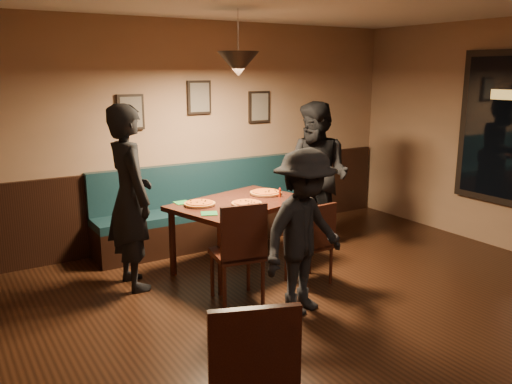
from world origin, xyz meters
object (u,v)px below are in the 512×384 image
Objects in this scene: booth_bench at (211,205)px; chair_near_right at (309,242)px; soda_glass at (299,192)px; tabasco_bottle at (280,192)px; dining_table at (239,235)px; chair_near_left at (237,251)px; diner_left at (130,198)px; diner_right at (317,176)px; diner_front at (304,232)px.

booth_bench is 1.74m from chair_near_right.
tabasco_bottle is at bearing 123.37° from soda_glass.
booth_bench is 1.37m from soda_glass.
dining_table is 0.88m from chair_near_left.
diner_right is (2.38, 0.00, -0.03)m from diner_left.
diner_left reaches higher than soda_glass.
soda_glass is (-0.57, -0.41, -0.06)m from diner_right.
chair_near_left is 1.23m from tabasco_bottle.
booth_bench is 1.60× the size of diner_left.
diner_left is 16.18× the size of tabasco_bottle.
dining_table is at bearing -98.47° from booth_bench.
diner_right reaches higher than dining_table.
chair_near_right is (0.41, -0.74, 0.05)m from dining_table.
diner_front reaches higher than chair_near_right.
chair_near_left is at bearing -141.71° from diner_left.
diner_right is at bearing 38.47° from chair_near_left.
chair_near_right is at bearing -76.08° from dining_table.
chair_near_right reaches higher than dining_table.
tabasco_bottle is (0.96, 0.69, 0.33)m from chair_near_left.
chair_near_left is 0.70m from diner_front.
booth_bench is at bearing 95.50° from chair_near_right.
chair_near_left is 8.68× the size of tabasco_bottle.
chair_near_left is 0.55× the size of diner_right.
diner_left reaches higher than diner_right.
diner_right is 1.89m from diner_front.
tabasco_bottle is at bearing -97.43° from diner_left.
diner_front is at bearing -124.03° from soda_glass.
chair_near_left is 1.93m from diner_right.
chair_near_right is (0.26, -1.72, -0.06)m from booth_bench.
booth_bench is 2.26m from diner_front.
soda_glass is at bearing -36.86° from dining_table.
dining_table is at bearing -101.57° from diner_right.
chair_near_right is 0.47× the size of diner_left.
dining_table is 1.31m from diner_front.
booth_bench is at bearing 111.34° from soda_glass.
diner_left reaches higher than diner_front.
dining_table is 1.44× the size of chair_near_left.
diner_left reaches higher than booth_bench.
diner_left is 1.23× the size of diner_front.
diner_right is (1.06, -0.83, 0.41)m from booth_bench.
dining_table is 1.32m from diner_right.
diner_left is 1.85m from soda_glass.
booth_bench is at bearing 71.07° from diner_front.
dining_table is 9.31× the size of soda_glass.
soda_glass is at bearing -56.63° from tabasco_bottle.
booth_bench reaches higher than tabasco_bottle.
diner_right is at bearing 16.95° from tabasco_bottle.
tabasco_bottle is at bearing -21.68° from dining_table.
diner_right is 0.74m from tabasco_bottle.
diner_left is 1.81m from diner_front.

